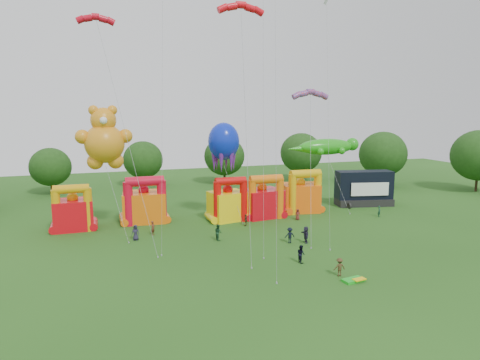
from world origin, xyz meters
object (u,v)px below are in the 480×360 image
object	(u,v)px
bouncy_castle_2	(228,203)
spectator_0	(136,233)
stage_trailer	(364,189)
bouncy_castle_0	(73,212)
octopus_kite	(227,160)
spectator_4	(246,220)
gecko_kite	(331,162)
teddy_bear_kite	(109,166)

from	to	relation	value
bouncy_castle_2	spectator_0	size ratio (longest dim) A/B	3.36
stage_trailer	spectator_0	size ratio (longest dim) A/B	5.02
bouncy_castle_0	stage_trailer	xyz separation A→B (m)	(43.24, 0.79, 0.38)
bouncy_castle_0	octopus_kite	xyz separation A→B (m)	(19.99, -0.90, 5.97)
stage_trailer	spectator_4	world-z (taller)	stage_trailer
bouncy_castle_0	bouncy_castle_2	distance (m)	20.04
gecko_kite	octopus_kite	xyz separation A→B (m)	(-16.93, -1.24, 1.08)
bouncy_castle_2	teddy_bear_kite	distance (m)	16.60
octopus_kite	bouncy_castle_0	bearing A→B (deg)	177.41
bouncy_castle_0	octopus_kite	distance (m)	20.88
bouncy_castle_2	spectator_0	world-z (taller)	bouncy_castle_2
stage_trailer	gecko_kite	world-z (taller)	gecko_kite
spectator_0	spectator_4	distance (m)	14.40
stage_trailer	gecko_kite	distance (m)	7.78
bouncy_castle_0	spectator_0	bearing A→B (deg)	-44.71
bouncy_castle_2	stage_trailer	world-z (taller)	bouncy_castle_2
bouncy_castle_2	stage_trailer	bearing A→B (deg)	5.81
bouncy_castle_0	stage_trailer	size ratio (longest dim) A/B	0.65
bouncy_castle_2	spectator_0	bearing A→B (deg)	-157.32
octopus_kite	spectator_0	distance (m)	16.07
stage_trailer	spectator_4	size ratio (longest dim) A/B	5.94
gecko_kite	spectator_4	distance (m)	17.71
octopus_kite	spectator_4	size ratio (longest dim) A/B	8.64
bouncy_castle_0	gecko_kite	distance (m)	37.25
gecko_kite	bouncy_castle_2	bearing A→B (deg)	-173.55
bouncy_castle_2	teddy_bear_kite	bearing A→B (deg)	-174.33
gecko_kite	octopus_kite	size ratio (longest dim) A/B	0.90
bouncy_castle_0	teddy_bear_kite	world-z (taller)	teddy_bear_kite
stage_trailer	octopus_kite	size ratio (longest dim) A/B	0.69
octopus_kite	spectator_0	world-z (taller)	octopus_kite
bouncy_castle_0	spectator_4	xyz separation A→B (m)	(21.32, -5.06, -1.52)
stage_trailer	spectator_0	world-z (taller)	stage_trailer
bouncy_castle_0	spectator_0	distance (m)	10.01
spectator_4	gecko_kite	bearing A→B (deg)	135.81
bouncy_castle_2	gecko_kite	distance (m)	17.72
spectator_0	stage_trailer	bearing A→B (deg)	33.69
bouncy_castle_2	stage_trailer	xyz separation A→B (m)	(23.26, 2.37, 0.31)
stage_trailer	spectator_4	distance (m)	22.76
stage_trailer	octopus_kite	distance (m)	23.97
gecko_kite	spectator_0	size ratio (longest dim) A/B	6.55
bouncy_castle_0	spectator_4	size ratio (longest dim) A/B	3.86
spectator_4	octopus_kite	bearing A→B (deg)	-135.53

